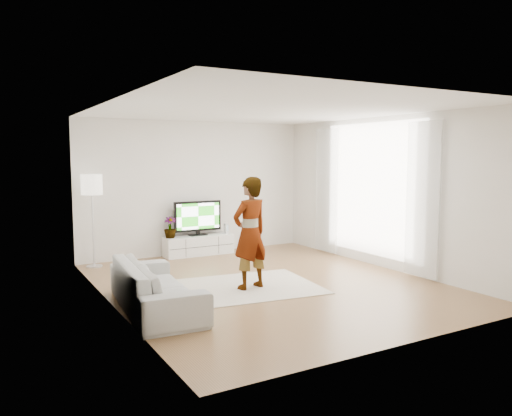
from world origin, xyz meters
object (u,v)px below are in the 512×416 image
player (250,233)px  sofa (156,286)px  television (198,217)px  rug (239,287)px  media_console (199,245)px  floor_lamp (92,189)px

player → sofa: size_ratio=0.79×
player → television: bearing=-108.9°
television → player: 2.93m
player → rug: bearing=-57.2°
media_console → floor_lamp: 2.50m
rug → television: bearing=80.2°
rug → media_console: bearing=80.1°
player → media_console: bearing=-109.0°
sofa → television: bearing=-27.1°
media_console → sofa: (-1.97, -3.16, 0.12)m
player → sofa: bearing=-2.2°
player → sofa: player is taller
television → sofa: bearing=-121.8°
player → floor_lamp: bearing=-69.4°
television → rug: bearing=-99.8°
rug → floor_lamp: (-1.67, 2.69, 1.47)m
floor_lamp → sofa: bearing=-86.7°
television → player: (-0.36, -2.91, 0.08)m
television → sofa: size_ratio=0.47×
sofa → floor_lamp: size_ratio=1.28×
sofa → media_console: bearing=-27.3°
television → floor_lamp: (-2.15, -0.10, 0.67)m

